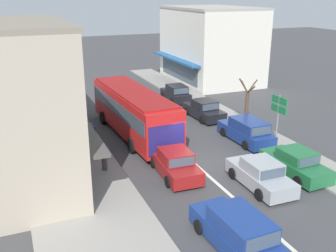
{
  "coord_description": "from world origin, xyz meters",
  "views": [
    {
      "loc": [
        -9.46,
        -19.06,
        9.61
      ],
      "look_at": [
        -0.18,
        3.45,
        1.2
      ],
      "focal_mm": 42.0,
      "sensor_mm": 36.0,
      "label": 1
    }
  ],
  "objects": [
    {
      "name": "sedan_adjacent_lane_trail",
      "position": [
        -1.64,
        -1.09,
        0.66
      ],
      "size": [
        2.03,
        4.27,
        1.47
      ],
      "color": "maroon",
      "rests_on": "ground"
    },
    {
      "name": "pedestrian_browsing_midblock",
      "position": [
        -5.14,
        0.68,
        1.07
      ],
      "size": [
        0.44,
        0.42,
        1.63
      ],
      "color": "#4C4742",
      "rests_on": "sidewalk_left"
    },
    {
      "name": "parked_wagon_kerb_second",
      "position": [
        4.79,
        1.73,
        0.75
      ],
      "size": [
        1.99,
        4.53,
        1.58
      ],
      "color": "navy",
      "rests_on": "ground"
    },
    {
      "name": "pedestrian_far_walker",
      "position": [
        -5.2,
        12.52,
        1.07
      ],
      "size": [
        0.56,
        0.27,
        1.63
      ],
      "color": "#4C4742",
      "rests_on": "sidewalk_left"
    },
    {
      "name": "sidewalk_left",
      "position": [
        -6.8,
        6.0,
        0.07
      ],
      "size": [
        5.2,
        44.0,
        0.14
      ],
      "primitive_type": "cube",
      "color": "gray",
      "rests_on": "ground"
    },
    {
      "name": "parked_sedan_kerb_third",
      "position": [
        4.53,
        7.4,
        0.66
      ],
      "size": [
        2.02,
        4.26,
        1.47
      ],
      "color": "black",
      "rests_on": "ground"
    },
    {
      "name": "kerb_right",
      "position": [
        6.2,
        6.0,
        0.06
      ],
      "size": [
        2.8,
        44.0,
        0.12
      ],
      "primitive_type": "cube",
      "color": "gray",
      "rests_on": "ground"
    },
    {
      "name": "lane_centre_line",
      "position": [
        0.0,
        4.0,
        0.0
      ],
      "size": [
        0.2,
        28.0,
        0.01
      ],
      "primitive_type": "cube",
      "color": "silver",
      "rests_on": "ground"
    },
    {
      "name": "parked_hatchback_kerb_rear",
      "position": [
        4.48,
        12.85,
        0.71
      ],
      "size": [
        1.89,
        3.74,
        1.54
      ],
      "color": "black",
      "rests_on": "ground"
    },
    {
      "name": "wagon_adjacent_lane_lead",
      "position": [
        -1.98,
        -7.98,
        0.75
      ],
      "size": [
        2.07,
        4.57,
        1.58
      ],
      "color": "navy",
      "rests_on": "ground"
    },
    {
      "name": "parked_sedan_kerb_front",
      "position": [
        4.46,
        -3.58,
        0.66
      ],
      "size": [
        2.0,
        4.25,
        1.47
      ],
      "color": "#1E6638",
      "rests_on": "ground"
    },
    {
      "name": "pedestrian_with_handbag_near",
      "position": [
        -5.06,
        4.35,
        1.07
      ],
      "size": [
        0.66,
        0.26,
        1.63
      ],
      "color": "#333338",
      "rests_on": "sidewalk_left"
    },
    {
      "name": "city_bus",
      "position": [
        -1.81,
        5.74,
        1.88
      ],
      "size": [
        3.12,
        10.97,
        3.23
      ],
      "color": "red",
      "rests_on": "ground"
    },
    {
      "name": "traffic_light_downstreet",
      "position": [
        -4.23,
        19.28,
        2.85
      ],
      "size": [
        0.33,
        0.24,
        4.2
      ],
      "color": "gray",
      "rests_on": "ground"
    },
    {
      "name": "sedan_behind_bus_near",
      "position": [
        1.88,
        -4.02,
        0.66
      ],
      "size": [
        1.95,
        4.23,
        1.47
      ],
      "color": "#9EA3A8",
      "rests_on": "ground"
    },
    {
      "name": "ground_plane",
      "position": [
        0.0,
        0.0,
        0.0
      ],
      "size": [
        140.0,
        140.0,
        0.0
      ],
      "primitive_type": "plane",
      "color": "#3F3F42"
    },
    {
      "name": "directional_road_sign",
      "position": [
        5.6,
        -0.33,
        2.7
      ],
      "size": [
        0.1,
        1.4,
        3.6
      ],
      "color": "gray",
      "rests_on": "ground"
    },
    {
      "name": "building_right_far",
      "position": [
        11.48,
        19.49,
        3.99
      ],
      "size": [
        8.61,
        11.34,
        8.0
      ],
      "color": "silver",
      "rests_on": "ground"
    },
    {
      "name": "street_tree_right",
      "position": [
        6.02,
        3.73,
        1.79
      ],
      "size": [
        1.53,
        1.73,
        3.88
      ],
      "color": "brown",
      "rests_on": "ground"
    }
  ]
}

